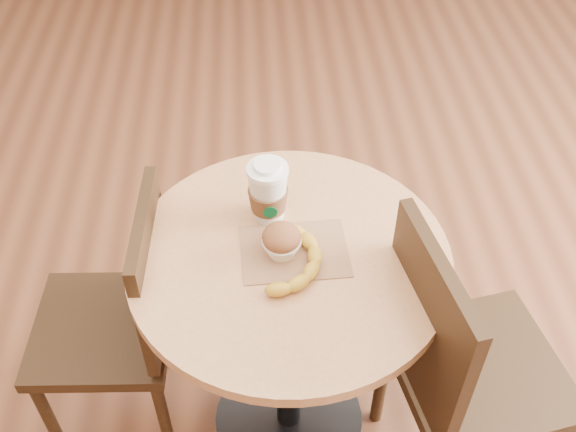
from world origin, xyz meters
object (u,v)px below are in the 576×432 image
object	(u,v)px
cafe_table	(289,310)
muffin	(282,241)
chair_left	(122,318)
coffee_cup	(268,194)
chair_right	(459,365)
banana	(296,259)

from	to	relation	value
cafe_table	muffin	distance (m)	0.25
chair_left	coffee_cup	distance (m)	0.54
coffee_cup	muffin	xyz separation A→B (m)	(0.02, -0.12, -0.03)
chair_right	muffin	bearing A→B (deg)	58.95
cafe_table	chair_left	world-z (taller)	chair_left
chair_left	muffin	xyz separation A→B (m)	(0.42, -0.07, 0.34)
cafe_table	chair_right	bearing A→B (deg)	-20.43
cafe_table	chair_left	bearing A→B (deg)	170.86
cafe_table	banana	world-z (taller)	banana
chair_right	banana	xyz separation A→B (m)	(-0.39, 0.12, 0.28)
banana	muffin	bearing A→B (deg)	151.39
coffee_cup	muffin	world-z (taller)	coffee_cup
coffee_cup	muffin	distance (m)	0.13
cafe_table	chair_right	xyz separation A→B (m)	(0.40, -0.15, -0.05)
chair_right	muffin	distance (m)	0.53
muffin	banana	world-z (taller)	muffin
chair_right	banana	distance (m)	0.49
banana	cafe_table	bearing A→B (deg)	131.93
coffee_cup	banana	size ratio (longest dim) A/B	0.70
chair_right	coffee_cup	distance (m)	0.61
muffin	chair_left	bearing A→B (deg)	170.63
cafe_table	coffee_cup	bearing A→B (deg)	108.24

